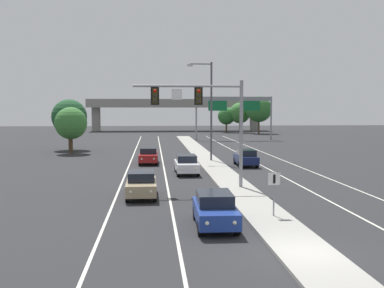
% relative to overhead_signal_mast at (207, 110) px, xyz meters
% --- Properties ---
extents(ground_plane, '(260.00, 260.00, 0.00)m').
position_rel_overhead_signal_mast_xyz_m(ground_plane, '(2.09, -14.57, -5.34)').
color(ground_plane, '#28282B').
extents(median_island, '(2.40, 110.00, 0.15)m').
position_rel_overhead_signal_mast_xyz_m(median_island, '(2.09, 3.43, -5.26)').
color(median_island, '#9E9B93').
rests_on(median_island, ground).
extents(lane_stripe_oncoming_center, '(0.14, 100.00, 0.01)m').
position_rel_overhead_signal_mast_xyz_m(lane_stripe_oncoming_center, '(-2.61, 10.43, -5.33)').
color(lane_stripe_oncoming_center, silver).
rests_on(lane_stripe_oncoming_center, ground).
extents(lane_stripe_receding_center, '(0.14, 100.00, 0.01)m').
position_rel_overhead_signal_mast_xyz_m(lane_stripe_receding_center, '(6.79, 10.43, -5.33)').
color(lane_stripe_receding_center, silver).
rests_on(lane_stripe_receding_center, ground).
extents(edge_stripe_left, '(0.14, 100.00, 0.01)m').
position_rel_overhead_signal_mast_xyz_m(edge_stripe_left, '(-5.91, 10.43, -5.33)').
color(edge_stripe_left, silver).
rests_on(edge_stripe_left, ground).
extents(edge_stripe_right, '(0.14, 100.00, 0.01)m').
position_rel_overhead_signal_mast_xyz_m(edge_stripe_right, '(10.09, 10.43, -5.33)').
color(edge_stripe_right, silver).
rests_on(edge_stripe_right, ground).
extents(overhead_signal_mast, '(7.37, 0.44, 7.20)m').
position_rel_overhead_signal_mast_xyz_m(overhead_signal_mast, '(0.00, 0.00, 0.00)').
color(overhead_signal_mast, gray).
rests_on(overhead_signal_mast, median_island).
extents(median_sign_post, '(0.60, 0.10, 2.20)m').
position_rel_overhead_signal_mast_xyz_m(median_sign_post, '(2.36, -8.72, -3.75)').
color(median_sign_post, gray).
rests_on(median_sign_post, median_island).
extents(street_lamp_median, '(2.58, 0.28, 10.00)m').
position_rel_overhead_signal_mast_xyz_m(street_lamp_median, '(2.13, 16.40, 0.46)').
color(street_lamp_median, '#4C4C51').
rests_on(street_lamp_median, median_island).
extents(car_oncoming_blue, '(1.89, 4.50, 1.58)m').
position_rel_overhead_signal_mast_xyz_m(car_oncoming_blue, '(-0.76, -10.01, -4.52)').
color(car_oncoming_blue, navy).
rests_on(car_oncoming_blue, ground).
extents(car_oncoming_tan, '(1.86, 4.48, 1.58)m').
position_rel_overhead_signal_mast_xyz_m(car_oncoming_tan, '(-4.33, -2.42, -4.52)').
color(car_oncoming_tan, tan).
rests_on(car_oncoming_tan, ground).
extents(car_oncoming_white, '(1.86, 4.49, 1.58)m').
position_rel_overhead_signal_mast_xyz_m(car_oncoming_white, '(-0.82, 7.59, -4.52)').
color(car_oncoming_white, silver).
rests_on(car_oncoming_white, ground).
extents(car_oncoming_red, '(1.90, 4.50, 1.58)m').
position_rel_overhead_signal_mast_xyz_m(car_oncoming_red, '(-4.04, 15.13, -4.52)').
color(car_oncoming_red, maroon).
rests_on(car_oncoming_red, ground).
extents(car_receding_navy, '(1.91, 4.50, 1.58)m').
position_rel_overhead_signal_mast_xyz_m(car_receding_navy, '(5.18, 12.47, -4.52)').
color(car_receding_navy, '#141E4C').
rests_on(car_receding_navy, ground).
extents(highway_sign_gantry, '(13.28, 0.42, 7.50)m').
position_rel_overhead_signal_mast_xyz_m(highway_sign_gantry, '(10.29, 48.58, 0.83)').
color(highway_sign_gantry, gray).
rests_on(highway_sign_gantry, ground).
extents(overpass_bridge, '(42.40, 6.40, 7.65)m').
position_rel_overhead_signal_mast_xyz_m(overpass_bridge, '(2.09, 82.53, 0.45)').
color(overpass_bridge, gray).
rests_on(overpass_bridge, ground).
extents(tree_far_right_c, '(4.67, 4.67, 6.75)m').
position_rel_overhead_signal_mast_xyz_m(tree_far_right_c, '(15.89, 73.16, -0.93)').
color(tree_far_right_c, '#4C3823').
rests_on(tree_far_right_c, ground).
extents(tree_far_left_a, '(3.89, 3.89, 5.63)m').
position_rel_overhead_signal_mast_xyz_m(tree_far_left_a, '(-13.44, 26.33, -1.66)').
color(tree_far_left_a, '#4C3823').
rests_on(tree_far_left_a, ground).
extents(tree_far_left_b, '(4.60, 4.60, 6.66)m').
position_rel_overhead_signal_mast_xyz_m(tree_far_left_b, '(-14.50, 31.47, -0.99)').
color(tree_far_left_b, '#4C3823').
rests_on(tree_far_left_b, ground).
extents(tree_far_right_b, '(5.57, 5.57, 8.05)m').
position_rel_overhead_signal_mast_xyz_m(tree_far_right_b, '(19.18, 68.48, -0.07)').
color(tree_far_right_b, '#4C3823').
rests_on(tree_far_right_b, ground).
extents(tree_far_right_a, '(3.92, 3.92, 5.67)m').
position_rel_overhead_signal_mast_xyz_m(tree_far_right_a, '(13.00, 74.10, -1.64)').
color(tree_far_right_a, '#4C3823').
rests_on(tree_far_right_a, ground).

